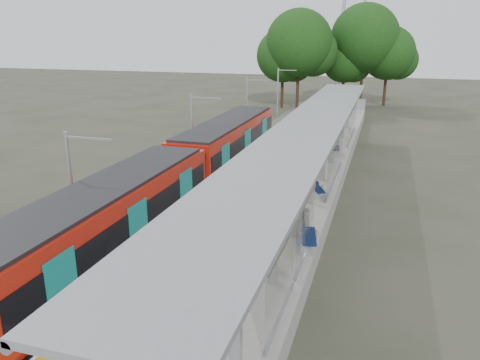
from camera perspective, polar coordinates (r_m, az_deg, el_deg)
name	(u,v)px	position (r m, az deg, el deg)	size (l,w,h in m)	color
trackbed	(225,175)	(30.37, -1.83, 0.58)	(3.00, 70.00, 0.24)	#59544C
platform	(294,176)	(29.16, 6.56, 0.54)	(6.00, 50.00, 1.00)	gray
tactile_strip	(254,164)	(29.57, 1.74, 1.92)	(0.60, 50.00, 0.02)	gold
end_fence	(337,104)	(53.17, 11.78, 9.12)	(6.00, 0.10, 1.20)	#9EA0A5
train	(183,174)	(23.99, -6.96, 0.69)	(2.74, 27.60, 3.62)	black
canopy	(313,130)	(24.36, 8.87, 6.08)	(3.27, 38.00, 3.66)	#9EA0A5
tree_cluster	(338,47)	(61.19, 11.84, 15.62)	(18.89, 13.55, 12.68)	#382316
catenary_masts	(193,134)	(29.38, -5.70, 5.55)	(2.08, 48.16, 5.40)	#9EA0A5
bench_near	(306,233)	(18.11, 8.10, -6.46)	(0.84, 1.78, 1.17)	#0F214D
bench_mid	(316,187)	(23.89, 9.29, -0.85)	(0.97, 1.45, 0.96)	#0F214D
bench_far	(334,146)	(32.50, 11.39, 4.07)	(0.72, 1.73, 1.15)	#0F214D
info_pillar_near	(259,244)	(16.86, 2.31, -7.86)	(0.36, 0.36, 1.60)	beige
info_pillar_far	(301,155)	(29.11, 7.44, 3.04)	(0.39, 0.39, 1.74)	beige
litter_bin	(304,220)	(19.72, 7.78, -4.86)	(0.46, 0.46, 0.94)	#9EA0A5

